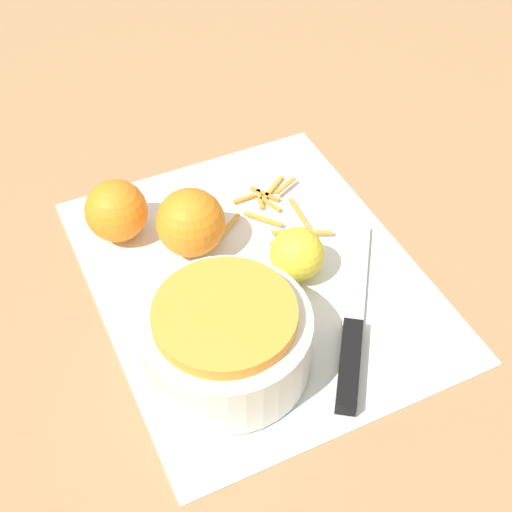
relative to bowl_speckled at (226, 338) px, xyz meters
The scene contains 8 objects.
ground_plane 0.13m from the bowl_speckled, 39.28° to the right, with size 4.00×4.00×0.00m, color #9E754C.
cutting_board 0.13m from the bowl_speckled, 39.28° to the right, with size 0.43×0.35×0.01m.
bowl_speckled is the anchor object (origin of this frame).
knife 0.13m from the bowl_speckled, 106.52° to the right, with size 0.22×0.16×0.02m.
orange_left 0.23m from the bowl_speckled, 10.16° to the left, with size 0.07×0.07×0.07m.
orange_right 0.17m from the bowl_speckled, 10.03° to the right, with size 0.08×0.08×0.08m.
lemon 0.14m from the bowl_speckled, 56.86° to the right, with size 0.06×0.06×0.06m.
peel_pile 0.23m from the bowl_speckled, 38.26° to the right, with size 0.12×0.13×0.01m.
Camera 1 is at (-0.48, 0.23, 0.60)m, focal length 50.00 mm.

